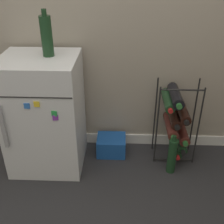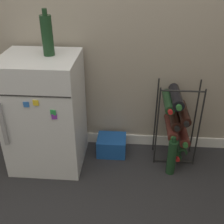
{
  "view_description": "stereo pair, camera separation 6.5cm",
  "coord_description": "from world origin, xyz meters",
  "px_view_note": "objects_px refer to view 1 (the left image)",
  "views": [
    {
      "loc": [
        0.03,
        -1.46,
        1.45
      ],
      "look_at": [
        -0.04,
        0.33,
        0.43
      ],
      "focal_mm": 45.0,
      "sensor_mm": 36.0,
      "label": 1
    },
    {
      "loc": [
        0.09,
        -1.46,
        1.45
      ],
      "look_at": [
        -0.04,
        0.33,
        0.43
      ],
      "focal_mm": 45.0,
      "sensor_mm": 36.0,
      "label": 2
    }
  ],
  "objects_px": {
    "soda_box": "(111,145)",
    "fridge_top_bottle": "(47,36)",
    "wine_rack": "(176,121)",
    "mini_fridge": "(45,114)",
    "loose_bottle_floor": "(172,156)"
  },
  "relations": [
    {
      "from": "soda_box",
      "to": "mini_fridge",
      "type": "bearing_deg",
      "value": -165.9
    },
    {
      "from": "wine_rack",
      "to": "soda_box",
      "type": "distance_m",
      "value": 0.56
    },
    {
      "from": "mini_fridge",
      "to": "fridge_top_bottle",
      "type": "height_order",
      "value": "fridge_top_bottle"
    },
    {
      "from": "mini_fridge",
      "to": "loose_bottle_floor",
      "type": "height_order",
      "value": "mini_fridge"
    },
    {
      "from": "mini_fridge",
      "to": "fridge_top_bottle",
      "type": "xyz_separation_m",
      "value": [
        0.07,
        0.04,
        0.56
      ]
    },
    {
      "from": "loose_bottle_floor",
      "to": "mini_fridge",
      "type": "bearing_deg",
      "value": 174.61
    },
    {
      "from": "wine_rack",
      "to": "fridge_top_bottle",
      "type": "bearing_deg",
      "value": -176.21
    },
    {
      "from": "wine_rack",
      "to": "soda_box",
      "type": "bearing_deg",
      "value": 177.44
    },
    {
      "from": "wine_rack",
      "to": "fridge_top_bottle",
      "type": "height_order",
      "value": "fridge_top_bottle"
    },
    {
      "from": "wine_rack",
      "to": "fridge_top_bottle",
      "type": "distance_m",
      "value": 1.12
    },
    {
      "from": "mini_fridge",
      "to": "wine_rack",
      "type": "bearing_deg",
      "value": 5.75
    },
    {
      "from": "soda_box",
      "to": "fridge_top_bottle",
      "type": "distance_m",
      "value": 1.0
    },
    {
      "from": "wine_rack",
      "to": "loose_bottle_floor",
      "type": "relative_size",
      "value": 2.03
    },
    {
      "from": "fridge_top_bottle",
      "to": "soda_box",
      "type": "bearing_deg",
      "value": 11.32
    },
    {
      "from": "wine_rack",
      "to": "loose_bottle_floor",
      "type": "bearing_deg",
      "value": -101.06
    }
  ]
}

